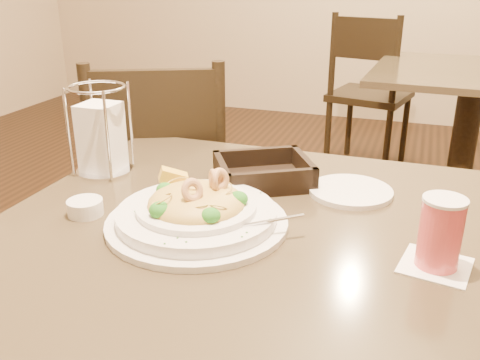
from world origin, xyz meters
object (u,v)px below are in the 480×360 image
(background_table, at_px, (468,118))
(side_plate, at_px, (351,191))
(butter_ramekin, at_px, (85,207))
(dining_chair_far, at_px, (368,89))
(main_table, at_px, (237,323))
(drink_glass, at_px, (440,234))
(bread_basket, at_px, (263,174))
(dining_chair_near, at_px, (162,191))
(napkin_caddy, at_px, (101,136))
(pasta_bowl, at_px, (197,211))

(background_table, bearing_deg, side_plate, -101.57)
(background_table, height_order, butter_ramekin, butter_ramekin)
(dining_chair_far, bearing_deg, main_table, 102.37)
(main_table, relative_size, butter_ramekin, 13.11)
(drink_glass, bearing_deg, background_table, 85.10)
(dining_chair_far, bearing_deg, bread_basket, 102.09)
(bread_basket, bearing_deg, butter_ramekin, -136.06)
(dining_chair_near, relative_size, bread_basket, 3.64)
(main_table, height_order, bread_basket, bread_basket)
(side_plate, bearing_deg, butter_ramekin, -150.03)
(napkin_caddy, bearing_deg, main_table, -21.76)
(main_table, relative_size, drink_glass, 7.35)
(dining_chair_far, height_order, bread_basket, dining_chair_far)
(dining_chair_far, bearing_deg, dining_chair_near, 87.93)
(main_table, bearing_deg, dining_chair_far, 90.16)
(background_table, relative_size, dining_chair_near, 1.01)
(dining_chair_near, height_order, drink_glass, dining_chair_near)
(napkin_caddy, bearing_deg, dining_chair_far, 80.12)
(bread_basket, xyz_separation_m, butter_ramekin, (-0.28, -0.27, -0.01))
(drink_glass, relative_size, napkin_caddy, 0.60)
(dining_chair_near, bearing_deg, background_table, -151.62)
(napkin_caddy, height_order, side_plate, napkin_caddy)
(background_table, bearing_deg, main_table, -105.63)
(drink_glass, bearing_deg, dining_chair_near, 143.47)
(butter_ramekin, bearing_deg, napkin_caddy, 113.64)
(drink_glass, xyz_separation_m, napkin_caddy, (-0.74, 0.19, 0.03))
(dining_chair_far, relative_size, napkin_caddy, 4.52)
(side_plate, bearing_deg, dining_chair_near, 151.35)
(dining_chair_far, xyz_separation_m, butter_ramekin, (-0.28, -2.37, 0.24))
(pasta_bowl, distance_m, butter_ramekin, 0.23)
(dining_chair_far, bearing_deg, background_table, 150.29)
(background_table, xyz_separation_m, side_plate, (-0.33, -1.63, 0.23))
(main_table, distance_m, napkin_caddy, 0.52)
(bread_basket, distance_m, napkin_caddy, 0.38)
(main_table, distance_m, dining_chair_far, 2.31)
(dining_chair_far, bearing_deg, pasta_bowl, 100.75)
(main_table, bearing_deg, bread_basket, 92.96)
(bread_basket, xyz_separation_m, side_plate, (0.19, 0.00, -0.01))
(bread_basket, bearing_deg, background_table, 72.15)
(main_table, height_order, drink_glass, drink_glass)
(side_plate, bearing_deg, main_table, -130.66)
(dining_chair_far, distance_m, bread_basket, 2.12)
(bread_basket, bearing_deg, dining_chair_far, 89.89)
(background_table, distance_m, side_plate, 1.68)
(main_table, distance_m, butter_ramekin, 0.38)
(drink_glass, bearing_deg, bread_basket, 145.79)
(main_table, height_order, pasta_bowl, pasta_bowl)
(butter_ramekin, bearing_deg, pasta_bowl, 6.85)
(main_table, distance_m, side_plate, 0.36)
(dining_chair_far, relative_size, pasta_bowl, 2.54)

